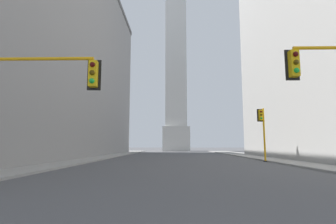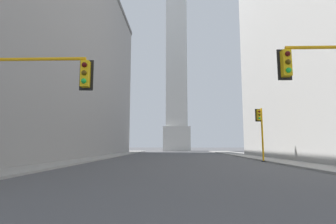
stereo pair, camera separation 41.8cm
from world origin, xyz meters
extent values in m
cube|color=gray|center=(-11.20, 26.98, 0.07)|extent=(5.00, 89.92, 0.15)
cube|color=gray|center=(11.20, 26.98, 0.07)|extent=(5.00, 89.92, 0.15)
cube|color=gray|center=(-25.47, 33.91, 14.95)|extent=(27.67, 56.59, 29.89)
cube|color=silver|center=(0.00, 74.94, 3.49)|extent=(7.71, 7.71, 6.97)
cube|color=silver|center=(0.00, 74.94, 30.62)|extent=(6.17, 6.17, 47.29)
cube|color=#E5B20F|center=(4.28, 8.70, 4.99)|extent=(0.34, 0.34, 1.10)
cube|color=black|center=(4.28, 8.88, 4.99)|extent=(0.58, 0.04, 1.32)
sphere|color=#410907|center=(4.28, 8.51, 5.33)|extent=(0.22, 0.22, 0.22)
sphere|color=#483506|center=(4.28, 8.51, 4.99)|extent=(0.22, 0.22, 0.22)
sphere|color=green|center=(4.28, 8.51, 4.65)|extent=(0.22, 0.22, 0.22)
cylinder|color=orange|center=(-6.52, 8.72, 5.29)|extent=(4.96, 0.14, 0.14)
cube|color=#E5B20F|center=(-4.04, 8.72, 4.62)|extent=(0.36, 0.36, 1.10)
cube|color=black|center=(-4.05, 8.90, 4.62)|extent=(0.58, 0.07, 1.32)
sphere|color=#410907|center=(-4.03, 8.53, 4.96)|extent=(0.22, 0.22, 0.22)
sphere|color=#483506|center=(-4.03, 8.53, 4.62)|extent=(0.22, 0.22, 0.22)
sphere|color=green|center=(-4.03, 8.53, 4.27)|extent=(0.22, 0.22, 0.22)
cylinder|color=orange|center=(8.57, 25.20, 2.73)|extent=(0.18, 0.18, 5.45)
cylinder|color=#262626|center=(8.57, 25.20, 0.05)|extent=(0.40, 0.40, 0.10)
cube|color=#E5B20F|center=(8.28, 25.20, 4.75)|extent=(0.38, 0.38, 1.10)
cube|color=black|center=(8.26, 25.38, 4.75)|extent=(0.58, 0.09, 1.32)
sphere|color=#410907|center=(8.30, 25.01, 5.10)|extent=(0.22, 0.22, 0.22)
sphere|color=#483506|center=(8.30, 25.01, 4.75)|extent=(0.22, 0.22, 0.22)
sphere|color=green|center=(8.30, 25.01, 4.41)|extent=(0.22, 0.22, 0.22)
camera|label=1|loc=(-0.68, -1.85, 1.65)|focal=28.00mm
camera|label=2|loc=(-0.26, -1.84, 1.65)|focal=28.00mm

